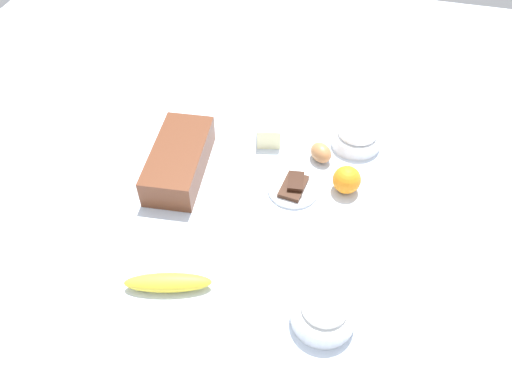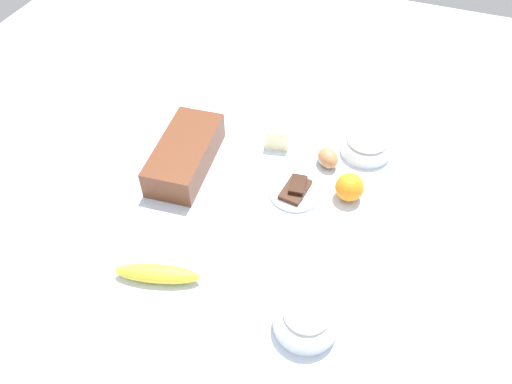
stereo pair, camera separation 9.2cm
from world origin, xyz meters
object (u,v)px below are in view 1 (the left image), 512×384
object	(u,v)px
loaf_pan	(179,159)
egg_near_butter	(321,153)
sugar_bowl	(357,136)
banana	(168,283)
chocolate_plate	(294,188)
butter_block	(269,130)
orange_fruit	(347,180)
flour_bowl	(324,312)

from	to	relation	value
loaf_pan	egg_near_butter	distance (m)	0.38
sugar_bowl	banana	size ratio (longest dim) A/B	0.72
chocolate_plate	butter_block	bearing A→B (deg)	30.67
sugar_bowl	butter_block	world-z (taller)	sugar_bowl
banana	egg_near_butter	distance (m)	0.54
banana	butter_block	world-z (taller)	butter_block
orange_fruit	chocolate_plate	size ratio (longest dim) A/B	0.55
flour_bowl	banana	distance (m)	0.34
egg_near_butter	banana	bearing A→B (deg)	152.06
sugar_bowl	banana	world-z (taller)	sugar_bowl
loaf_pan	egg_near_butter	bearing A→B (deg)	-74.40
loaf_pan	egg_near_butter	size ratio (longest dim) A/B	4.34
banana	chocolate_plate	bearing A→B (deg)	-30.63
loaf_pan	chocolate_plate	bearing A→B (deg)	-94.62
egg_near_butter	chocolate_plate	xyz separation A→B (m)	(-0.13, 0.05, -0.01)
banana	butter_block	bearing A→B (deg)	-10.67
sugar_bowl	butter_block	size ratio (longest dim) A/B	1.52
flour_bowl	chocolate_plate	size ratio (longest dim) A/B	1.03
loaf_pan	flour_bowl	bearing A→B (deg)	-133.22
sugar_bowl	chocolate_plate	distance (m)	0.26
sugar_bowl	chocolate_plate	bearing A→B (deg)	148.23
sugar_bowl	butter_block	distance (m)	0.24
egg_near_butter	chocolate_plate	bearing A→B (deg)	159.91
orange_fruit	sugar_bowl	bearing A→B (deg)	-1.88
flour_bowl	egg_near_butter	xyz separation A→B (m)	(0.48, 0.08, -0.01)
banana	chocolate_plate	xyz separation A→B (m)	(0.35, -0.21, -0.01)
loaf_pan	flour_bowl	distance (m)	0.55
flour_bowl	sugar_bowl	distance (m)	0.56
sugar_bowl	loaf_pan	bearing A→B (deg)	116.54
sugar_bowl	chocolate_plate	world-z (taller)	sugar_bowl
chocolate_plate	banana	bearing A→B (deg)	149.37
sugar_bowl	egg_near_butter	distance (m)	0.12
butter_block	orange_fruit	bearing A→B (deg)	-121.47
flour_bowl	butter_block	size ratio (longest dim) A/B	1.49
egg_near_butter	chocolate_plate	distance (m)	0.14
butter_block	chocolate_plate	size ratio (longest dim) A/B	0.69
loaf_pan	egg_near_butter	world-z (taller)	loaf_pan
banana	orange_fruit	size ratio (longest dim) A/B	2.64
loaf_pan	banana	bearing A→B (deg)	-169.26
loaf_pan	chocolate_plate	xyz separation A→B (m)	(0.00, -0.31, -0.03)
orange_fruit	chocolate_plate	distance (m)	0.14
flour_bowl	orange_fruit	distance (m)	0.38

